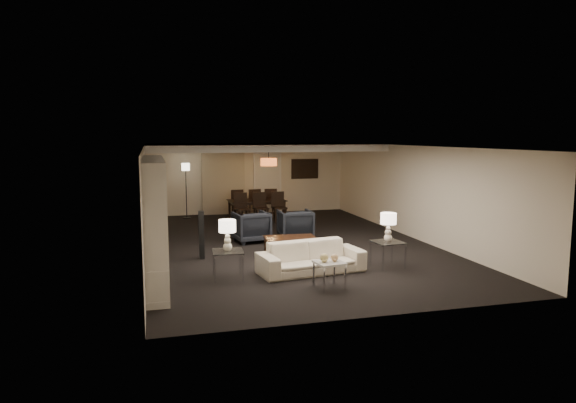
% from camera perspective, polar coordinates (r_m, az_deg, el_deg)
% --- Properties ---
extents(floor, '(11.00, 11.00, 0.00)m').
position_cam_1_polar(floor, '(13.24, 0.00, -4.73)').
color(floor, black).
rests_on(floor, ground).
extents(ceiling, '(7.00, 11.00, 0.02)m').
position_cam_1_polar(ceiling, '(12.95, 0.00, 6.16)').
color(ceiling, silver).
rests_on(ceiling, ground).
extents(wall_back, '(7.00, 0.02, 2.50)m').
position_cam_1_polar(wall_back, '(18.38, -4.45, 2.60)').
color(wall_back, beige).
rests_on(wall_back, ground).
extents(wall_front, '(7.00, 0.02, 2.50)m').
position_cam_1_polar(wall_front, '(7.91, 10.40, -3.89)').
color(wall_front, beige).
rests_on(wall_front, ground).
extents(wall_left, '(0.02, 11.00, 2.50)m').
position_cam_1_polar(wall_left, '(12.60, -15.57, 0.14)').
color(wall_left, beige).
rests_on(wall_left, ground).
extents(wall_right, '(0.02, 11.00, 2.50)m').
position_cam_1_polar(wall_right, '(14.34, 13.64, 1.06)').
color(wall_right, beige).
rests_on(wall_right, ground).
extents(ceiling_soffit, '(7.00, 4.00, 0.20)m').
position_cam_1_polar(ceiling_soffit, '(16.35, -3.20, 6.06)').
color(ceiling_soffit, silver).
rests_on(ceiling_soffit, ceiling).
extents(curtains, '(1.50, 0.12, 2.40)m').
position_cam_1_polar(curtains, '(18.16, -7.20, 2.35)').
color(curtains, beige).
rests_on(curtains, wall_back).
extents(door, '(0.90, 0.05, 2.10)m').
position_cam_1_polar(door, '(18.50, -2.30, 2.03)').
color(door, silver).
rests_on(door, wall_back).
extents(painting, '(0.95, 0.04, 0.65)m').
position_cam_1_polar(painting, '(18.81, 1.87, 3.65)').
color(painting, '#142D38').
rests_on(painting, wall_back).
extents(media_unit, '(0.38, 3.40, 2.35)m').
position_cam_1_polar(media_unit, '(10.03, -14.58, -2.06)').
color(media_unit, white).
rests_on(media_unit, wall_left).
extents(pendant_light, '(0.52, 0.52, 0.24)m').
position_cam_1_polar(pendant_light, '(16.44, -2.16, 4.40)').
color(pendant_light, '#D8591E').
rests_on(pendant_light, ceiling_soffit).
extents(sofa, '(2.24, 1.13, 0.63)m').
position_cam_1_polar(sofa, '(10.49, 2.58, -6.22)').
color(sofa, beige).
rests_on(sofa, floor).
extents(coffee_table, '(1.23, 0.78, 0.42)m').
position_cam_1_polar(coffee_table, '(12.01, 0.26, -4.96)').
color(coffee_table, black).
rests_on(coffee_table, floor).
extents(armchair_left, '(0.96, 0.98, 0.80)m').
position_cam_1_polar(armchair_left, '(13.46, -4.12, -2.81)').
color(armchair_left, black).
rests_on(armchair_left, floor).
extents(armchair_right, '(0.88, 0.91, 0.80)m').
position_cam_1_polar(armchair_right, '(13.74, 0.81, -2.59)').
color(armchair_right, black).
rests_on(armchair_right, floor).
extents(side_table_left, '(0.63, 0.63, 0.55)m').
position_cam_1_polar(side_table_left, '(10.13, -6.70, -6.98)').
color(side_table_left, white).
rests_on(side_table_left, floor).
extents(side_table_right, '(0.63, 0.63, 0.55)m').
position_cam_1_polar(side_table_right, '(11.12, 11.00, -5.77)').
color(side_table_right, silver).
rests_on(side_table_right, floor).
extents(table_lamp_left, '(0.35, 0.35, 0.61)m').
position_cam_1_polar(table_lamp_left, '(10.00, -6.75, -3.77)').
color(table_lamp_left, '#F1E8CC').
rests_on(table_lamp_left, side_table_left).
extents(table_lamp_right, '(0.36, 0.36, 0.61)m').
position_cam_1_polar(table_lamp_right, '(11.00, 11.08, -2.83)').
color(table_lamp_right, white).
rests_on(table_lamp_right, side_table_right).
extents(marble_table, '(0.55, 0.55, 0.49)m').
position_cam_1_polar(marble_table, '(9.50, 4.60, -8.12)').
color(marble_table, white).
rests_on(marble_table, floor).
extents(gold_gourd_a, '(0.16, 0.16, 0.16)m').
position_cam_1_polar(gold_gourd_a, '(9.38, 4.04, -6.26)').
color(gold_gourd_a, '#E2CB77').
rests_on(gold_gourd_a, marble_table).
extents(gold_gourd_b, '(0.14, 0.14, 0.14)m').
position_cam_1_polar(gold_gourd_b, '(9.45, 5.20, -6.23)').
color(gold_gourd_b, tan).
rests_on(gold_gourd_b, marble_table).
extents(television, '(1.06, 0.14, 0.61)m').
position_cam_1_polar(television, '(10.96, -14.45, -1.90)').
color(television, black).
rests_on(television, media_unit).
extents(vase_blue, '(0.17, 0.17, 0.18)m').
position_cam_1_polar(vase_blue, '(8.77, -14.49, -3.58)').
color(vase_blue, '#2847AF').
rests_on(vase_blue, media_unit).
extents(vase_amber, '(0.15, 0.15, 0.16)m').
position_cam_1_polar(vase_amber, '(9.63, -14.65, 0.34)').
color(vase_amber, '#AD8339').
rests_on(vase_amber, media_unit).
extents(floor_speaker, '(0.12, 0.12, 1.09)m').
position_cam_1_polar(floor_speaker, '(11.73, -9.59, -3.69)').
color(floor_speaker, black).
rests_on(floor_speaker, floor).
extents(dining_table, '(1.88, 1.10, 0.65)m').
position_cam_1_polar(dining_table, '(16.98, -3.47, -0.93)').
color(dining_table, black).
rests_on(dining_table, floor).
extents(chair_nl, '(0.50, 0.50, 0.96)m').
position_cam_1_polar(chair_nl, '(16.22, -5.10, -0.78)').
color(chair_nl, black).
rests_on(chair_nl, floor).
extents(chair_nm, '(0.48, 0.48, 0.96)m').
position_cam_1_polar(chair_nm, '(16.33, -3.02, -0.70)').
color(chair_nm, black).
rests_on(chair_nm, floor).
extents(chair_nr, '(0.46, 0.46, 0.96)m').
position_cam_1_polar(chair_nr, '(16.46, -0.98, -0.63)').
color(chair_nr, black).
rests_on(chair_nr, floor).
extents(chair_fl, '(0.50, 0.50, 0.96)m').
position_cam_1_polar(chair_fl, '(17.49, -5.83, -0.19)').
color(chair_fl, black).
rests_on(chair_fl, floor).
extents(chair_fm, '(0.50, 0.50, 0.96)m').
position_cam_1_polar(chair_fm, '(17.59, -3.90, -0.13)').
color(chair_fm, black).
rests_on(chair_fm, floor).
extents(chair_fr, '(0.49, 0.49, 0.96)m').
position_cam_1_polar(chair_fr, '(17.72, -2.00, -0.06)').
color(chair_fr, black).
rests_on(chair_fr, floor).
extents(floor_lamp, '(0.33, 0.33, 1.85)m').
position_cam_1_polar(floor_lamp, '(17.51, -11.25, 1.18)').
color(floor_lamp, black).
rests_on(floor_lamp, floor).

